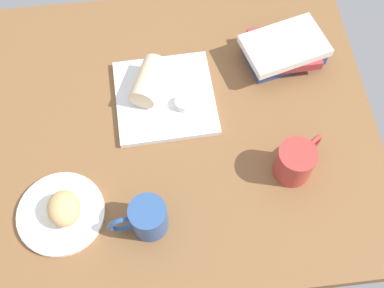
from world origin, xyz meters
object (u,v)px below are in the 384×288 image
Objects in this scene: round_plate at (60,214)px; sauce_cup at (183,103)px; scone_pastry at (63,209)px; breakfast_wrap at (148,81)px; second_mug at (295,161)px; coffee_mug at (146,218)px; book_stack at (283,50)px; square_plate at (164,98)px.

sauce_cup reaches higher than round_plate.
breakfast_wrap is (-22.14, -32.45, 0.67)cm from scone_pastry.
second_mug is (-24.83, 20.78, 2.28)cm from sauce_cup.
sauce_cup is at bearing -110.84° from coffee_mug.
coffee_mug is at bearing 166.08° from scone_pastry.
breakfast_wrap reaches higher than book_stack.
square_plate is at bearing -39.43° from second_mug.
book_stack is 34.17cm from second_mug.
sauce_cup is 0.36× the size of second_mug.
book_stack is (-29.00, -13.12, 1.31)cm from sauce_cup.
second_mug reaches higher than book_stack.
book_stack is 1.92× the size of second_mug.
second_mug is at bearing 82.98° from book_stack.
breakfast_wrap reaches higher than round_plate.
sauce_cup is 0.34× the size of coffee_mug.
square_plate is at bearing -14.15° from breakfast_wrap.
breakfast_wrap is at bearing -126.25° from round_plate.
round_plate is 40.20cm from breakfast_wrap.
book_stack is (-59.56, -39.30, -0.27)cm from scone_pastry.
square_plate is 1.89× the size of coffee_mug.
book_stack is 1.79× the size of coffee_mug.
second_mug is (-55.39, -5.40, 0.70)cm from scone_pastry.
square_plate is 5.60× the size of sauce_cup.
square_plate is 35.19cm from book_stack.
square_plate is at bearing 15.96° from book_stack.
book_stack reaches higher than sauce_cup.
breakfast_wrap is at bearing -39.13° from second_mug.
sauce_cup is 31.86cm from book_stack.
breakfast_wrap is 0.93× the size of coffee_mug.
coffee_mug is (7.06, 34.33, 4.12)cm from square_plate.
sauce_cup reaches higher than square_plate.
breakfast_wrap is 42.87cm from second_mug.
round_plate is 3.99cm from scone_pastry.
breakfast_wrap is 1.00× the size of second_mug.
scone_pastry is 19.40cm from coffee_mug.
coffee_mug reaches higher than scone_pastry.
square_plate is (-25.88, -29.66, -3.59)cm from scone_pastry.
sauce_cup is at bearing -139.42° from scone_pastry.
coffee_mug is at bearing 78.38° from square_plate.
coffee_mug is at bearing 15.39° from second_mug.
coffee_mug is 1.07× the size of second_mug.
sauce_cup is at bearing -39.92° from second_mug.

